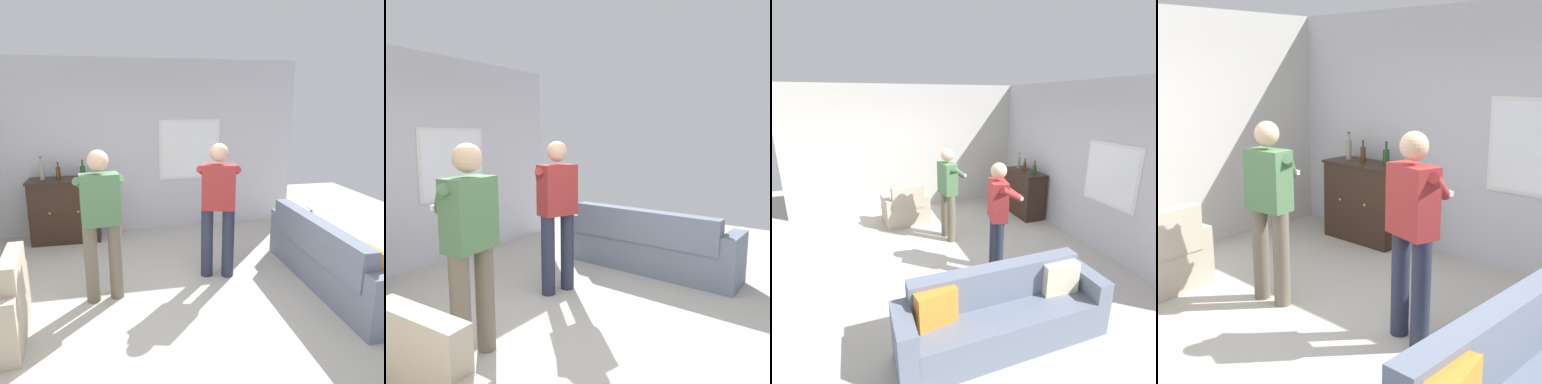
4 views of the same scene
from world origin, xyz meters
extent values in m
plane|color=#B2ADA3|center=(0.00, 0.00, 0.00)|extent=(10.40, 10.40, 0.00)
cube|color=silver|center=(0.00, 2.66, 1.40)|extent=(5.20, 0.12, 2.80)
cube|color=silver|center=(0.77, 2.60, 1.35)|extent=(1.03, 0.02, 1.00)
cube|color=white|center=(0.77, 2.59, 1.35)|extent=(0.95, 0.03, 0.92)
cube|color=slate|center=(1.98, 0.14, 0.21)|extent=(0.55, 1.91, 0.42)
cube|color=slate|center=(1.78, 0.14, 0.62)|extent=(0.18, 1.91, 0.41)
cube|color=slate|center=(1.98, 1.17, 0.32)|extent=(0.55, 0.18, 0.64)
cube|color=slate|center=(1.98, -0.90, 0.32)|extent=(0.55, 0.18, 0.64)
cube|color=beige|center=(1.91, 0.84, 0.60)|extent=(0.17, 0.41, 0.36)
cube|color=orange|center=(1.91, -0.57, 0.60)|extent=(0.21, 0.42, 0.36)
cube|color=#B2A38E|center=(-1.42, -0.23, 0.62)|extent=(0.20, 0.65, 0.45)
cylinder|color=#6B6051|center=(-0.77, 0.33, 0.44)|extent=(0.15, 0.15, 0.88)
cylinder|color=#6B6051|center=(-0.51, 0.37, 0.44)|extent=(0.15, 0.15, 0.88)
cube|color=#4C754C|center=(-0.64, 0.35, 1.16)|extent=(0.43, 0.27, 0.55)
sphere|color=#D8AD8C|center=(-0.64, 0.35, 1.57)|extent=(0.22, 0.22, 0.22)
cylinder|color=#4C754C|center=(-0.78, 0.49, 1.27)|extent=(0.28, 0.43, 0.29)
cylinder|color=#4C754C|center=(-0.55, 0.52, 1.27)|extent=(0.37, 0.38, 0.29)
cube|color=white|center=(-0.69, 0.67, 1.18)|extent=(0.15, 0.06, 0.04)
cylinder|color=#282D42|center=(0.61, 0.68, 0.44)|extent=(0.15, 0.15, 0.88)
cylinder|color=#282D42|center=(0.86, 0.61, 0.44)|extent=(0.15, 0.15, 0.88)
cube|color=#9E2D2D|center=(0.73, 0.65, 1.16)|extent=(0.44, 0.31, 0.55)
sphere|color=#D8AD8C|center=(0.73, 0.65, 1.57)|extent=(0.22, 0.22, 0.22)
cylinder|color=#9E2D2D|center=(0.66, 0.83, 1.27)|extent=(0.39, 0.35, 0.29)
cylinder|color=#9E2D2D|center=(0.88, 0.77, 1.27)|extent=(0.24, 0.44, 0.29)
cube|color=white|center=(0.81, 0.96, 1.18)|extent=(0.16, 0.08, 0.04)
camera|label=1|loc=(-0.48, -3.56, 2.19)|focal=35.00mm
camera|label=2|loc=(-2.35, -1.94, 1.72)|focal=35.00mm
camera|label=3|loc=(4.23, -1.16, 2.49)|focal=28.00mm
camera|label=4|loc=(3.09, -2.49, 2.14)|focal=50.00mm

